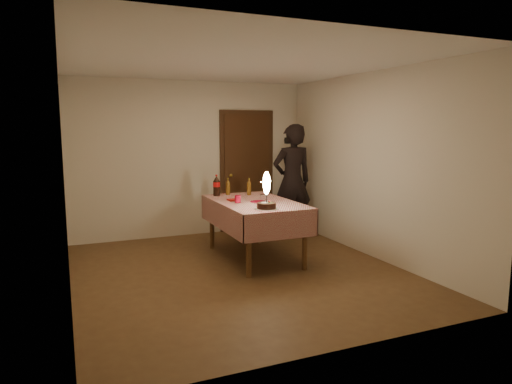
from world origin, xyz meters
TOP-DOWN VIEW (x-y plane):
  - ground at (0.00, 0.00)m, footprint 4.00×4.50m
  - room_shell at (0.03, 0.08)m, footprint 4.04×4.54m
  - dining_table at (0.42, 0.50)m, footprint 1.02×1.72m
  - birthday_cake at (0.32, -0.12)m, footprint 0.30×0.30m
  - red_plate at (0.44, 0.41)m, footprint 0.22×0.22m
  - red_cup at (0.16, 0.46)m, footprint 0.08×0.08m
  - clear_cup at (0.54, 0.50)m, footprint 0.07×0.07m
  - napkin_stack at (0.17, 0.65)m, footprint 0.15×0.15m
  - cola_bottle at (0.09, 1.18)m, footprint 0.10×0.10m
  - amber_bottle_left at (0.28, 1.20)m, footprint 0.06×0.06m
  - amber_bottle_right at (0.57, 1.06)m, footprint 0.06×0.06m
  - photographer at (1.48, 1.41)m, footprint 0.69×0.48m

SIDE VIEW (x-z plane):
  - ground at x=0.00m, z-range -0.01..0.01m
  - dining_table at x=0.42m, z-range 0.30..1.12m
  - red_plate at x=0.44m, z-range 0.82..0.82m
  - napkin_stack at x=0.17m, z-range 0.82..0.84m
  - clear_cup at x=0.54m, z-range 0.82..0.91m
  - red_cup at x=0.16m, z-range 0.82..0.92m
  - amber_bottle_left at x=0.28m, z-range 0.81..1.06m
  - amber_bottle_right at x=0.57m, z-range 0.81..1.06m
  - photographer at x=1.48m, z-range 0.00..1.89m
  - birthday_cake at x=0.32m, z-range 0.71..1.19m
  - cola_bottle at x=0.09m, z-range 0.81..1.13m
  - room_shell at x=0.03m, z-range 0.34..2.96m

